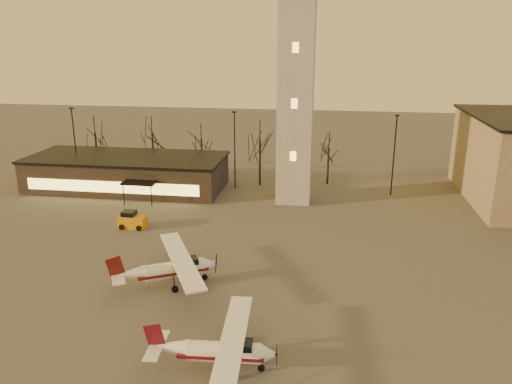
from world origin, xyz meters
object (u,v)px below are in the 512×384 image
terminal (127,172)px  service_cart (132,221)px  cessna_rear (177,272)px  cessna_front (227,355)px  control_tower (297,63)px

terminal → service_cart: 14.95m
cessna_rear → service_cart: cessna_rear is taller
terminal → cessna_rear: size_ratio=2.35×
terminal → cessna_front: (20.59, -35.04, -1.16)m
terminal → cessna_front: 40.66m
control_tower → cessna_front: control_tower is taller
cessna_front → service_cart: (-14.53, 21.46, -0.31)m
control_tower → cessna_rear: bearing=-108.1°
terminal → cessna_rear: 28.91m
terminal → service_cart: size_ratio=8.87×
terminal → service_cart: terminal is taller
control_tower → cessna_rear: (-7.55, -23.04, -15.24)m
service_cart → terminal: bearing=115.4°
terminal → service_cart: bearing=-65.9°
cessna_rear → service_cart: (-8.38, 11.44, -0.40)m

